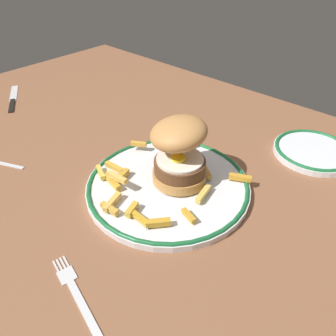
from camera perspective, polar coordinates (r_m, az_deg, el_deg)
The scene contains 7 objects.
ground_plane at distance 65.18cm, azimuth -1.94°, elevation -1.61°, with size 146.15×91.67×4.00cm, color brown.
dinner_plate at distance 58.92cm, azimuth 0.00°, elevation -2.93°, with size 29.52×29.52×1.60cm.
burger at distance 56.35cm, azimuth 2.13°, elevation 3.23°, with size 14.51×14.51×11.98cm.
fries_pile at distance 56.79cm, azimuth -3.34°, elevation -2.94°, with size 24.42×24.70×2.59cm.
side_plate at distance 74.19cm, azimuth 24.16°, elevation 2.77°, with size 16.10×16.10×1.60cm.
fork at distance 46.83cm, azimuth -15.84°, elevation -20.42°, with size 14.34×4.58×0.36cm.
knife at distance 100.01cm, azimuth -25.65°, elevation 10.74°, with size 16.30×10.37×0.70cm.
Camera 1 is at (35.87, -36.22, 38.62)cm, focal length 34.68 mm.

